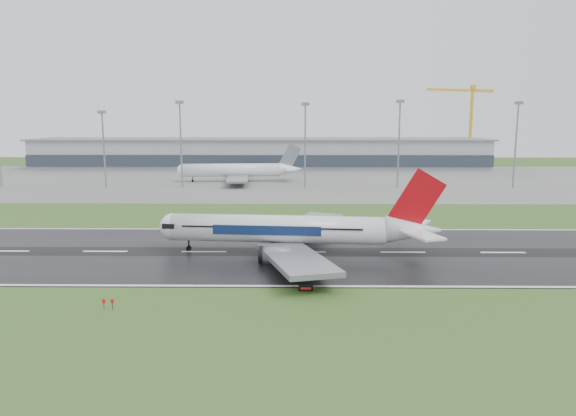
{
  "coord_description": "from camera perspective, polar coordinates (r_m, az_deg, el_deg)",
  "views": [
    {
      "loc": [
        18.1,
        -102.53,
        26.62
      ],
      "look_at": [
        16.8,
        12.0,
        7.0
      ],
      "focal_mm": 32.78,
      "sensor_mm": 36.0,
      "label": 1
    }
  ],
  "objects": [
    {
      "name": "terminal",
      "position": [
        288.74,
        -2.96,
        5.91
      ],
      "size": [
        240.0,
        36.0,
        15.0
      ],
      "primitive_type": "cube",
      "color": "#94979F",
      "rests_on": "ground"
    },
    {
      "name": "floodmast_3",
      "position": [
        202.88,
        1.87,
        6.61
      ],
      "size": [
        0.64,
        0.64,
        31.3
      ],
      "primitive_type": "cylinder",
      "color": "gray",
      "rests_on": "ground"
    },
    {
      "name": "main_airliner",
      "position": [
        103.23,
        1.01,
        -0.5
      ],
      "size": [
        59.97,
        57.56,
        16.42
      ],
      "primitive_type": null,
      "rotation": [
        0.0,
        0.0,
        -0.09
      ],
      "color": "white",
      "rests_on": "runway"
    },
    {
      "name": "ground",
      "position": [
        107.47,
        -9.1,
        -4.75
      ],
      "size": [
        520.0,
        520.0,
        0.0
      ],
      "primitive_type": "plane",
      "color": "#32541E",
      "rests_on": "ground"
    },
    {
      "name": "floodmast_1",
      "position": [
        215.77,
        -19.33,
        5.86
      ],
      "size": [
        0.64,
        0.64,
        28.3
      ],
      "primitive_type": "cylinder",
      "color": "gray",
      "rests_on": "ground"
    },
    {
      "name": "apron",
      "position": [
        229.8,
        -3.88,
        3.06
      ],
      "size": [
        400.0,
        130.0,
        0.08
      ],
      "primitive_type": "cube",
      "color": "slate",
      "rests_on": "ground"
    },
    {
      "name": "tower_crane",
      "position": [
        318.76,
        19.21,
        8.44
      ],
      "size": [
        42.78,
        20.41,
        44.91
      ],
      "primitive_type": null,
      "rotation": [
        0.0,
        0.0,
        0.41
      ],
      "color": "gold",
      "rests_on": "ground"
    },
    {
      "name": "floodmast_4",
      "position": [
        206.74,
        11.92,
        6.61
      ],
      "size": [
        0.64,
        0.64,
        32.31
      ],
      "primitive_type": "cylinder",
      "color": "gray",
      "rests_on": "ground"
    },
    {
      "name": "runway",
      "position": [
        107.46,
        -9.1,
        -4.72
      ],
      "size": [
        400.0,
        45.0,
        0.1
      ],
      "primitive_type": "cube",
      "color": "black",
      "rests_on": "ground"
    },
    {
      "name": "parked_airliner",
      "position": [
        223.73,
        -5.55,
        4.87
      ],
      "size": [
        57.03,
        53.65,
        15.62
      ],
      "primitive_type": null,
      "rotation": [
        0.0,
        0.0,
        0.08
      ],
      "color": "white",
      "rests_on": "apron"
    },
    {
      "name": "floodmast_5",
      "position": [
        219.79,
        23.46,
        6.12
      ],
      "size": [
        0.64,
        0.64,
        31.73
      ],
      "primitive_type": "cylinder",
      "color": "gray",
      "rests_on": "ground"
    },
    {
      "name": "runway_sign",
      "position": [
        82.45,
        1.94,
        -8.74
      ],
      "size": [
        2.31,
        0.63,
        1.04
      ],
      "primitive_type": null,
      "rotation": [
        0.0,
        0.0,
        -0.16
      ],
      "color": "black",
      "rests_on": "ground"
    },
    {
      "name": "floodmast_2",
      "position": [
        207.43,
        -11.53,
        6.59
      ],
      "size": [
        0.64,
        0.64,
        32.0
      ],
      "primitive_type": "cylinder",
      "color": "gray",
      "rests_on": "ground"
    }
  ]
}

